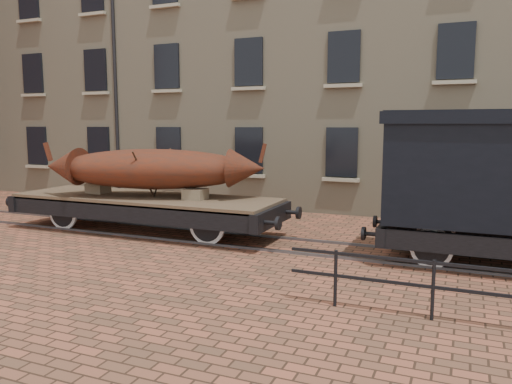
% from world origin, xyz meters
% --- Properties ---
extents(ground, '(90.00, 90.00, 0.00)m').
position_xyz_m(ground, '(0.00, 0.00, 0.00)').
color(ground, brown).
extents(warehouse_cream, '(40.00, 10.19, 14.00)m').
position_xyz_m(warehouse_cream, '(3.00, 9.99, 7.00)').
color(warehouse_cream, tan).
rests_on(warehouse_cream, ground).
extents(rail_track, '(30.00, 1.52, 0.06)m').
position_xyz_m(rail_track, '(0.00, 0.00, 0.03)').
color(rail_track, '#59595E').
rests_on(rail_track, ground).
extents(flatcar_wagon, '(9.05, 2.45, 1.37)m').
position_xyz_m(flatcar_wagon, '(-3.66, -0.00, 0.85)').
color(flatcar_wagon, brown).
rests_on(flatcar_wagon, ground).
extents(iron_boat, '(6.51, 3.34, 1.58)m').
position_xyz_m(iron_boat, '(-3.34, -0.00, 1.88)').
color(iron_boat, '#60200E').
rests_on(iron_boat, flatcar_wagon).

